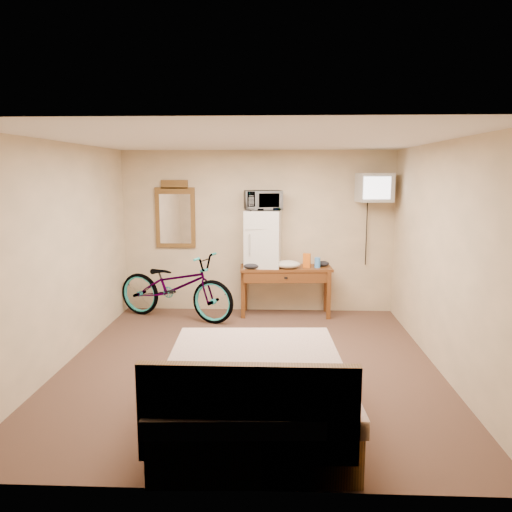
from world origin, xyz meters
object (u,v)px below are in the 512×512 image
at_px(mini_fridge, 263,239).
at_px(blue_cup, 317,263).
at_px(desk, 286,275).
at_px(wall_mirror, 175,215).
at_px(crt_television, 374,188).
at_px(microwave, 263,200).
at_px(bicycle, 176,286).
at_px(bed, 254,392).

bearing_deg(mini_fridge, blue_cup, -5.08).
bearing_deg(desk, wall_mirror, 170.97).
height_order(mini_fridge, crt_television, crt_television).
relative_size(microwave, blue_cup, 3.42).
relative_size(microwave, bicycle, 0.28).
distance_m(mini_fridge, bed, 3.54).
height_order(mini_fridge, blue_cup, mini_fridge).
bearing_deg(desk, crt_television, 0.98).
relative_size(desk, crt_television, 2.32).
distance_m(microwave, bicycle, 1.82).
xyz_separation_m(desk, microwave, (-0.35, 0.06, 1.12)).
distance_m(desk, blue_cup, 0.51).
xyz_separation_m(mini_fridge, wall_mirror, (-1.37, 0.22, 0.33)).
bearing_deg(mini_fridge, wall_mirror, 171.05).
xyz_separation_m(blue_cup, crt_television, (0.81, 0.04, 1.12)).
height_order(desk, mini_fridge, mini_fridge).
height_order(crt_television, bicycle, crt_television).
bearing_deg(bicycle, blue_cup, -64.18).
bearing_deg(desk, microwave, 170.63).
bearing_deg(crt_television, wall_mirror, 175.22).
height_order(blue_cup, bed, blue_cup).
distance_m(crt_television, wall_mirror, 3.05).
bearing_deg(desk, mini_fridge, 170.66).
height_order(wall_mirror, bicycle, wall_mirror).
distance_m(mini_fridge, wall_mirror, 1.43).
height_order(microwave, wall_mirror, wall_mirror).
distance_m(crt_television, bed, 4.10).
bearing_deg(crt_television, microwave, 178.76).
xyz_separation_m(desk, crt_television, (1.28, 0.02, 1.31)).
relative_size(mini_fridge, microwave, 1.61).
xyz_separation_m(desk, wall_mirror, (-1.72, 0.27, 0.88)).
bearing_deg(microwave, desk, -22.37).
bearing_deg(bicycle, desk, -61.86).
xyz_separation_m(desk, bed, (-0.32, -3.37, -0.34)).
bearing_deg(desk, bicycle, -171.44).
xyz_separation_m(bicycle, bed, (1.31, -3.13, -0.21)).
bearing_deg(wall_mirror, bicycle, -81.08).
relative_size(mini_fridge, wall_mirror, 0.82).
bearing_deg(mini_fridge, microwave, 56.26).
relative_size(microwave, bed, 0.25).
xyz_separation_m(microwave, blue_cup, (0.82, -0.07, -0.92)).
height_order(desk, crt_television, crt_television).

